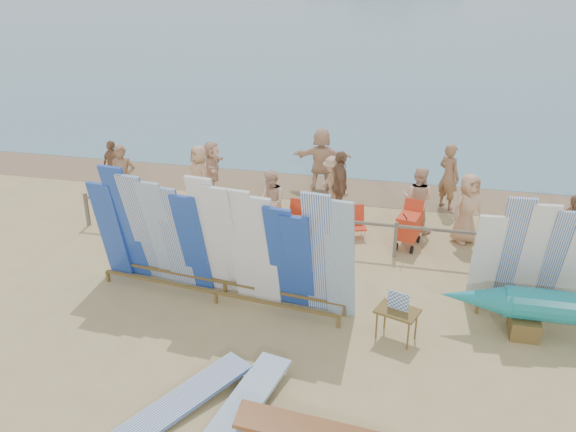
% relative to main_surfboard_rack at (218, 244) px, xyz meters
% --- Properties ---
extents(ground, '(160.00, 160.00, 0.00)m').
position_rel_main_surfboard_rack_xyz_m(ground, '(1.43, -0.32, -1.26)').
color(ground, tan).
rests_on(ground, ground).
extents(wet_sand_strip, '(40.00, 2.60, 0.01)m').
position_rel_main_surfboard_rack_xyz_m(wet_sand_strip, '(1.43, 6.88, -1.26)').
color(wet_sand_strip, '#83684A').
rests_on(wet_sand_strip, ground).
extents(fence, '(12.08, 0.08, 0.90)m').
position_rel_main_surfboard_rack_xyz_m(fence, '(1.43, 2.68, -0.63)').
color(fence, '#6A6150').
rests_on(fence, ground).
extents(main_surfboard_rack, '(5.70, 1.31, 2.82)m').
position_rel_main_surfboard_rack_xyz_m(main_surfboard_rack, '(0.00, 0.00, 0.00)').
color(main_surfboard_rack, brown).
rests_on(main_surfboard_rack, ground).
extents(side_surfboard_rack, '(2.28, 0.88, 2.60)m').
position_rel_main_surfboard_rack_xyz_m(side_surfboard_rack, '(6.14, 0.87, -0.09)').
color(side_surfboard_rack, brown).
rests_on(side_surfboard_rack, ground).
extents(vendor_table, '(0.89, 0.76, 1.01)m').
position_rel_main_surfboard_rack_xyz_m(vendor_table, '(3.67, -0.65, -0.93)').
color(vendor_table, brown).
rests_on(vendor_table, ground).
extents(flat_board_b, '(1.13, 2.75, 0.27)m').
position_rel_main_surfboard_rack_xyz_m(flat_board_b, '(1.42, -3.32, -1.26)').
color(flat_board_b, '#7C9FC6').
rests_on(flat_board_b, ground).
extents(flat_board_e, '(1.87, 2.60, 0.26)m').
position_rel_main_surfboard_rack_xyz_m(flat_board_e, '(0.43, -3.36, -1.26)').
color(flat_board_e, silver).
rests_on(flat_board_e, ground).
extents(beach_chair_left, '(0.54, 0.56, 0.79)m').
position_rel_main_surfboard_rack_xyz_m(beach_chair_left, '(0.87, 3.62, -1.03)').
color(beach_chair_left, red).
rests_on(beach_chair_left, ground).
extents(beach_chair_right, '(0.63, 0.65, 0.79)m').
position_rel_main_surfboard_rack_xyz_m(beach_chair_right, '(2.38, 3.55, -1.03)').
color(beach_chair_right, red).
rests_on(beach_chair_right, ground).
extents(stroller, '(0.73, 0.92, 1.12)m').
position_rel_main_surfboard_rack_xyz_m(stroller, '(3.72, 3.30, -0.81)').
color(stroller, red).
rests_on(stroller, ground).
extents(beachgoer_extra_1, '(0.99, 0.79, 1.55)m').
position_rel_main_surfboard_rack_xyz_m(beachgoer_extra_1, '(-5.05, 5.14, -0.49)').
color(beachgoer_extra_1, '#8C6042').
rests_on(beachgoer_extra_1, ground).
extents(beachgoer_10, '(0.73, 1.06, 1.67)m').
position_rel_main_surfboard_rack_xyz_m(beachgoer_10, '(7.36, 3.37, -0.43)').
color(beachgoer_10, '#8C6042').
rests_on(beachgoer_10, ground).
extents(beachgoer_2, '(0.78, 0.86, 1.62)m').
position_rel_main_surfboard_rack_xyz_m(beachgoer_2, '(0.23, 3.43, -0.45)').
color(beachgoer_2, beige).
rests_on(beachgoer_2, ground).
extents(beachgoer_5, '(1.79, 0.68, 1.89)m').
position_rel_main_surfboard_rack_xyz_m(beachgoer_5, '(0.96, 6.64, -0.32)').
color(beachgoer_5, beige).
rests_on(beachgoer_5, ground).
extents(beachgoer_8, '(0.92, 0.65, 1.73)m').
position_rel_main_surfboard_rack_xyz_m(beachgoer_8, '(3.87, 4.29, -0.40)').
color(beachgoer_8, beige).
rests_on(beachgoer_8, ground).
extents(beachgoer_1, '(0.76, 0.56, 1.87)m').
position_rel_main_surfboard_rack_xyz_m(beachgoer_1, '(-4.05, 3.84, -0.33)').
color(beachgoer_1, '#8C6042').
rests_on(beachgoer_1, ground).
extents(beachgoer_4, '(0.73, 1.19, 1.89)m').
position_rel_main_surfboard_rack_xyz_m(beachgoer_4, '(1.82, 4.60, -0.32)').
color(beachgoer_4, '#8C6042').
rests_on(beachgoer_4, ground).
extents(beachgoer_7, '(0.76, 0.74, 1.87)m').
position_rel_main_surfboard_rack_xyz_m(beachgoer_7, '(4.65, 5.98, -0.33)').
color(beachgoer_7, '#8C6042').
rests_on(beachgoer_7, ground).
extents(beachgoer_6, '(0.93, 0.87, 1.78)m').
position_rel_main_surfboard_rack_xyz_m(beachgoer_6, '(5.07, 3.91, -0.37)').
color(beachgoer_6, tan).
rests_on(beachgoer_6, ground).
extents(beachgoer_3, '(0.98, 1.06, 1.59)m').
position_rel_main_surfboard_rack_xyz_m(beachgoer_3, '(1.56, 5.04, -0.47)').
color(beachgoer_3, tan).
rests_on(beachgoer_3, ground).
extents(beachgoer_11, '(0.76, 1.55, 1.60)m').
position_rel_main_surfboard_rack_xyz_m(beachgoer_11, '(-2.10, 5.59, -0.46)').
color(beachgoer_11, beige).
rests_on(beachgoer_11, ground).
extents(beachgoer_0, '(0.88, 0.88, 1.73)m').
position_rel_main_surfboard_rack_xyz_m(beachgoer_0, '(-2.18, 4.74, -0.40)').
color(beachgoer_0, tan).
rests_on(beachgoer_0, ground).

